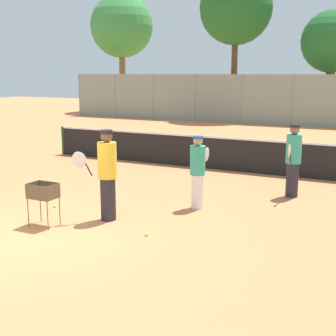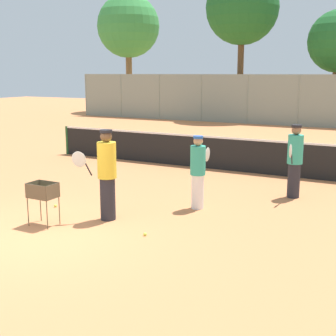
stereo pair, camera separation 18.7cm
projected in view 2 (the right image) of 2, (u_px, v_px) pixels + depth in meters
name	position (u px, v px, depth m)	size (l,w,h in m)	color
ground_plane	(34.00, 236.00, 8.91)	(80.00, 80.00, 0.00)	#D37F4C
tennis_net	(199.00, 151.00, 15.29)	(11.18, 0.10, 1.07)	#26592D
back_fence	(298.00, 101.00, 26.97)	(30.82, 0.08, 2.98)	gray
tree_1	(128.00, 27.00, 36.72)	(4.90, 4.90, 9.13)	brown
tree_3	(242.00, 8.00, 29.95)	(4.70, 4.70, 9.52)	brown
player_white_outfit	(107.00, 174.00, 9.75)	(0.83, 0.66, 1.92)	#26262D
player_red_cap	(295.00, 160.00, 11.52)	(0.38, 0.94, 1.82)	#26262D
player_yellow_shirt	(198.00, 171.00, 10.59)	(0.35, 0.90, 1.68)	white
ball_cart	(43.00, 194.00, 9.45)	(0.56, 0.41, 0.89)	brown
tennis_ball_0	(196.00, 170.00, 14.78)	(0.07, 0.07, 0.07)	#D1E54C
tennis_ball_1	(145.00, 234.00, 8.93)	(0.07, 0.07, 0.07)	#D1E54C
tennis_ball_2	(55.00, 206.00, 10.85)	(0.07, 0.07, 0.07)	#D1E54C
tennis_ball_4	(105.00, 194.00, 11.89)	(0.07, 0.07, 0.07)	#D1E54C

